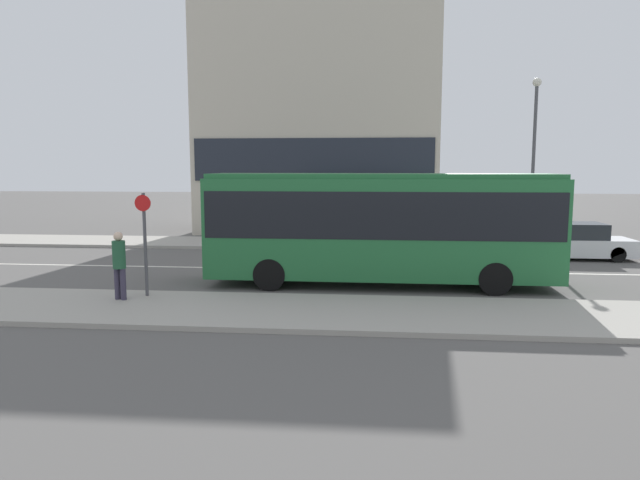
{
  "coord_description": "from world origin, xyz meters",
  "views": [
    {
      "loc": [
        3.42,
        -20.02,
        3.67
      ],
      "look_at": [
        1.7,
        -2.18,
        1.35
      ],
      "focal_mm": 32.0,
      "sensor_mm": 36.0,
      "label": 1
    }
  ],
  "objects": [
    {
      "name": "ground_plane",
      "position": [
        0.0,
        0.0,
        0.0
      ],
      "size": [
        120.0,
        120.0,
        0.0
      ],
      "primitive_type": "plane",
      "color": "#595654"
    },
    {
      "name": "sidewalk_near",
      "position": [
        0.0,
        -6.25,
        0.07
      ],
      "size": [
        44.0,
        3.5,
        0.13
      ],
      "color": "#A39E93",
      "rests_on": "ground_plane"
    },
    {
      "name": "sidewalk_far",
      "position": [
        0.0,
        6.25,
        0.07
      ],
      "size": [
        44.0,
        3.5,
        0.13
      ],
      "color": "#A39E93",
      "rests_on": "ground_plane"
    },
    {
      "name": "lane_centerline",
      "position": [
        0.0,
        0.0,
        0.0
      ],
      "size": [
        41.8,
        0.16,
        0.01
      ],
      "color": "silver",
      "rests_on": "ground_plane"
    },
    {
      "name": "apartment_block_left_tower",
      "position": [
        0.19,
        12.43,
        7.3
      ],
      "size": [
        12.99,
        5.94,
        14.61
      ],
      "color": "beige",
      "rests_on": "ground_plane"
    },
    {
      "name": "city_bus",
      "position": [
        3.59,
        -2.48,
        1.98
      ],
      "size": [
        10.6,
        2.51,
        3.45
      ],
      "rotation": [
        0.0,
        0.0,
        -0.02
      ],
      "color": "#236B38",
      "rests_on": "ground_plane"
    },
    {
      "name": "parked_car_0",
      "position": [
        11.39,
        3.42,
        0.67
      ],
      "size": [
        4.25,
        1.79,
        1.43
      ],
      "color": "silver",
      "rests_on": "ground_plane"
    },
    {
      "name": "pedestrian_near_stop",
      "position": [
        -3.33,
        -5.66,
        1.18
      ],
      "size": [
        0.34,
        0.34,
        1.82
      ],
      "rotation": [
        0.0,
        0.0,
        -0.29
      ],
      "color": "#383347",
      "rests_on": "sidewalk_near"
    },
    {
      "name": "bus_stop_sign",
      "position": [
        -2.81,
        -5.16,
        1.78
      ],
      "size": [
        0.44,
        0.12,
        2.83
      ],
      "color": "#4C4C51",
      "rests_on": "sidewalk_near"
    },
    {
      "name": "street_lamp",
      "position": [
        10.09,
        5.08,
        4.5
      ],
      "size": [
        0.36,
        0.36,
        7.19
      ],
      "color": "#4C4C51",
      "rests_on": "sidewalk_far"
    }
  ]
}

